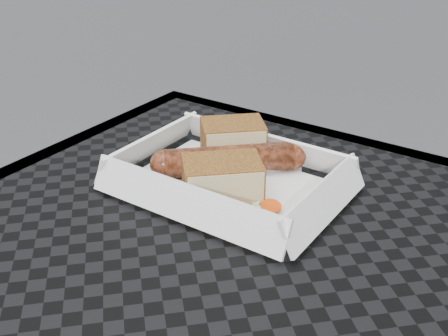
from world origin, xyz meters
TOP-DOWN VIEW (x-y plane):
  - food_tray at (-0.14, 0.18)m, footprint 0.22×0.15m
  - bratwurst at (-0.16, 0.20)m, footprint 0.15×0.14m
  - bread_near at (-0.18, 0.24)m, footprint 0.09×0.09m
  - bread_far at (-0.13, 0.15)m, footprint 0.10×0.10m
  - veg_garnish at (-0.09, 0.15)m, footprint 0.03×0.03m
  - napkin at (-0.13, 0.21)m, footprint 0.16×0.16m
  - condiment_cup_sauce at (-0.15, 0.18)m, footprint 0.05×0.05m
  - condiment_cup_empty at (-0.13, 0.24)m, footprint 0.05×0.05m

SIDE VIEW (x-z plane):
  - napkin at x=-0.13m, z-range 0.74..0.75m
  - food_tray at x=-0.14m, z-range 0.74..0.75m
  - veg_garnish at x=-0.09m, z-range 0.75..0.75m
  - condiment_cup_sauce at x=-0.15m, z-range 0.74..0.78m
  - condiment_cup_empty at x=-0.13m, z-range 0.74..0.78m
  - bratwurst at x=-0.16m, z-range 0.75..0.78m
  - bread_far at x=-0.13m, z-range 0.75..0.79m
  - bread_near at x=-0.18m, z-range 0.75..0.80m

